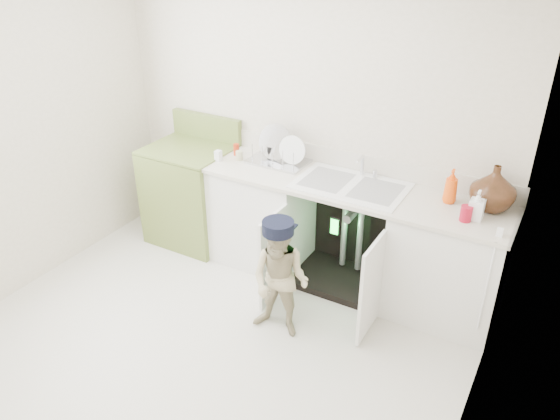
# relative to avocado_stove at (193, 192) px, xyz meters

# --- Properties ---
(ground) EXTENTS (3.50, 3.50, 0.00)m
(ground) POSITION_rel_avocado_stove_xyz_m (1.00, -1.18, -0.47)
(ground) COLOR beige
(ground) RESTS_ON ground
(room_shell) EXTENTS (6.00, 5.50, 1.26)m
(room_shell) POSITION_rel_avocado_stove_xyz_m (1.00, -1.18, 0.78)
(room_shell) COLOR beige
(room_shell) RESTS_ON ground
(counter_run) EXTENTS (2.44, 1.02, 1.23)m
(counter_run) POSITION_rel_avocado_stove_xyz_m (1.58, 0.03, 0.01)
(counter_run) COLOR white
(counter_run) RESTS_ON ground
(avocado_stove) EXTENTS (0.73, 0.65, 1.14)m
(avocado_stove) POSITION_rel_avocado_stove_xyz_m (0.00, 0.00, 0.00)
(avocado_stove) COLOR olive
(avocado_stove) RESTS_ON ground
(repair_worker) EXTENTS (0.46, 0.66, 0.92)m
(repair_worker) POSITION_rel_avocado_stove_xyz_m (1.38, -0.78, -0.00)
(repair_worker) COLOR beige
(repair_worker) RESTS_ON ground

